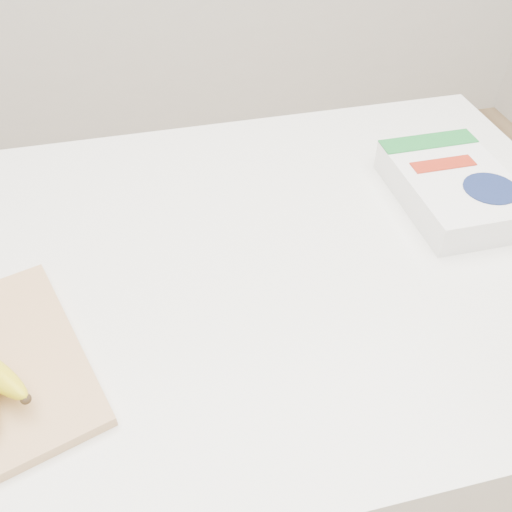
% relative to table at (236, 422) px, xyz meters
% --- Properties ---
extents(room, '(4.00, 4.00, 4.00)m').
position_rel_table_xyz_m(room, '(0.00, 0.00, 0.85)').
color(room, tan).
rests_on(room, ground).
extents(table, '(1.34, 0.89, 1.00)m').
position_rel_table_xyz_m(table, '(0.00, 0.00, 0.00)').
color(table, silver).
rests_on(table, ground).
extents(cereal_box, '(0.19, 0.28, 0.06)m').
position_rel_table_xyz_m(cereal_box, '(0.44, 0.06, 0.53)').
color(cereal_box, white).
rests_on(cereal_box, table).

